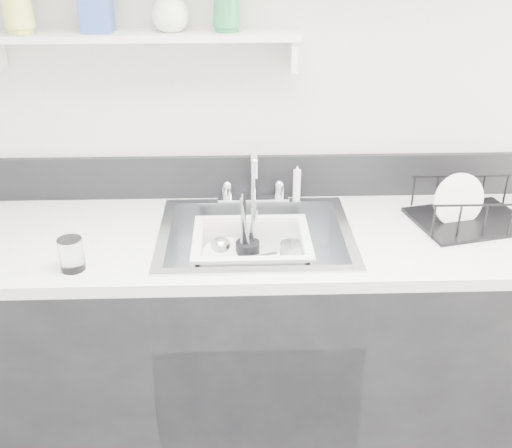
{
  "coord_description": "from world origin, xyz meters",
  "views": [
    {
      "loc": [
        -0.06,
        -0.56,
        1.85
      ],
      "look_at": [
        0.0,
        1.14,
        0.98
      ],
      "focal_mm": 42.0,
      "sensor_mm": 36.0,
      "label": 1
    }
  ],
  "objects_px": {
    "dish_rack": "(472,205)",
    "counter_run": "(256,344)",
    "sink": "(256,257)",
    "wash_tub": "(252,256)"
  },
  "relations": [
    {
      "from": "wash_tub",
      "to": "dish_rack",
      "type": "distance_m",
      "value": 0.77
    },
    {
      "from": "counter_run",
      "to": "sink",
      "type": "height_order",
      "value": "sink"
    },
    {
      "from": "counter_run",
      "to": "dish_rack",
      "type": "distance_m",
      "value": 0.91
    },
    {
      "from": "counter_run",
      "to": "wash_tub",
      "type": "xyz_separation_m",
      "value": [
        -0.01,
        0.01,
        0.37
      ]
    },
    {
      "from": "sink",
      "to": "wash_tub",
      "type": "xyz_separation_m",
      "value": [
        -0.01,
        0.01,
        -0.0
      ]
    },
    {
      "from": "sink",
      "to": "dish_rack",
      "type": "distance_m",
      "value": 0.76
    },
    {
      "from": "sink",
      "to": "counter_run",
      "type": "bearing_deg",
      "value": 0.0
    },
    {
      "from": "dish_rack",
      "to": "sink",
      "type": "bearing_deg",
      "value": 171.75
    },
    {
      "from": "dish_rack",
      "to": "counter_run",
      "type": "bearing_deg",
      "value": 171.75
    },
    {
      "from": "wash_tub",
      "to": "dish_rack",
      "type": "relative_size",
      "value": 1.05
    }
  ]
}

